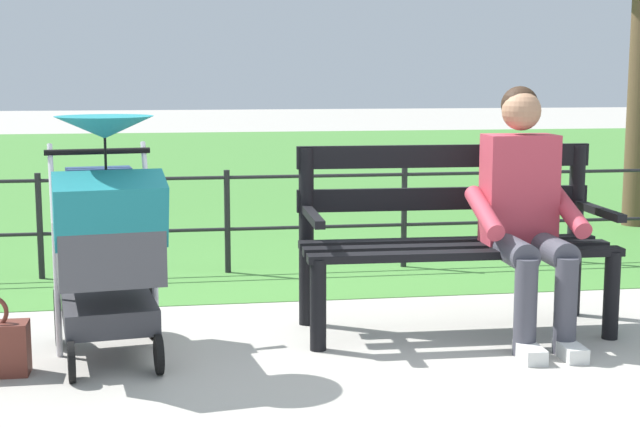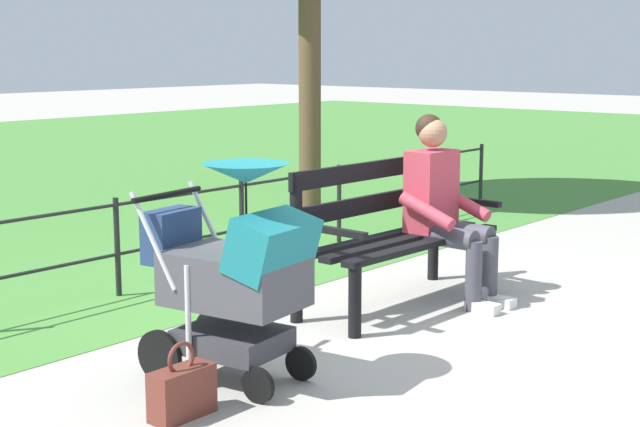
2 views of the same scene
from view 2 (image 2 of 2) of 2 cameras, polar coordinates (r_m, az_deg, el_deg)
ground_plane at (r=5.98m, az=2.43°, el=-6.60°), size 60.00×60.00×0.00m
park_bench at (r=6.29m, az=4.32°, el=-0.85°), size 1.61×0.64×0.96m
person_on_bench at (r=6.40m, az=7.61°, el=0.64°), size 0.54×0.74×1.28m
stroller at (r=4.79m, az=-5.19°, el=-3.48°), size 0.62×0.94×1.15m
handbag at (r=4.49m, az=-8.43°, el=-10.70°), size 0.32×0.14×0.37m
park_fence at (r=7.33m, az=-5.44°, el=-0.13°), size 8.56×0.04×0.70m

